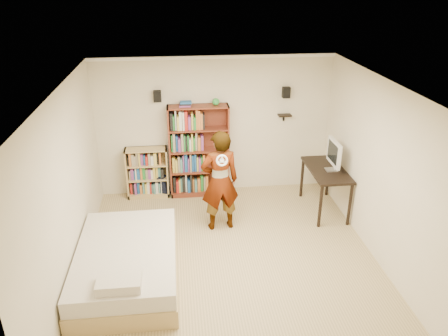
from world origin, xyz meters
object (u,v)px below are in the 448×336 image
(low_bookshelf, at_px, (147,173))
(daybed, at_px, (127,260))
(person, at_px, (220,181))
(tall_bookshelf, at_px, (199,151))
(computer_desk, at_px, (325,189))

(low_bookshelf, bearing_deg, daybed, -94.25)
(daybed, relative_size, person, 1.23)
(person, bearing_deg, daybed, 32.41)
(tall_bookshelf, xyz_separation_m, daybed, (-1.20, -2.54, -0.59))
(tall_bookshelf, relative_size, low_bookshelf, 1.81)
(low_bookshelf, distance_m, daybed, 2.57)
(low_bookshelf, height_order, computer_desk, low_bookshelf)
(computer_desk, distance_m, person, 2.07)
(daybed, distance_m, person, 2.00)
(tall_bookshelf, bearing_deg, person, -78.39)
(computer_desk, relative_size, daybed, 0.57)
(low_bookshelf, relative_size, person, 0.56)
(tall_bookshelf, distance_m, daybed, 2.87)
(tall_bookshelf, distance_m, low_bookshelf, 1.09)
(person, bearing_deg, computer_desk, -176.73)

